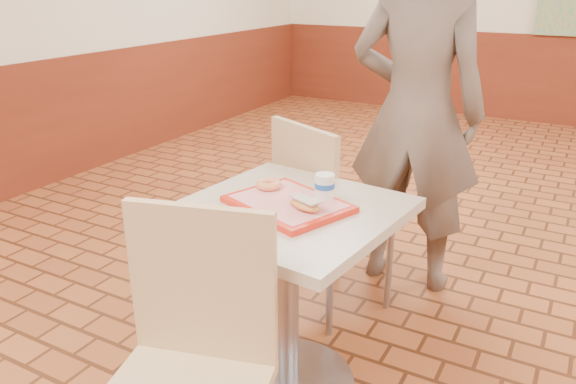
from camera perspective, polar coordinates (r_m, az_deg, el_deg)
The scene contains 8 objects.
main_table at distance 2.20m, azimuth 0.00°, elevation -7.92°, with size 0.77×0.77×0.81m.
chair_main_front at distance 1.75m, azimuth -9.94°, elevation -16.50°, with size 0.57×0.57×1.00m.
chair_main_back at distance 2.73m, azimuth 3.58°, elevation -1.84°, with size 0.61×0.61×1.00m.
customer at distance 2.99m, azimuth 12.89°, elevation 7.84°, with size 0.70×0.46×1.92m, color #64564D.
serving_tray at distance 2.08m, azimuth 0.00°, elevation -1.21°, with size 0.42×0.33×0.03m.
ring_donut at distance 2.20m, azimuth -1.98°, elevation 0.80°, with size 0.10×0.10×0.03m, color #E88854.
long_john_donut at distance 1.99m, azimuth 1.72°, elevation -1.24°, with size 0.15×0.11×0.04m.
paper_cup at distance 2.09m, azimuth 3.74°, elevation 0.61°, with size 0.08×0.08×0.09m.
Camera 1 is at (-0.11, -2.16, 1.62)m, focal length 35.00 mm.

